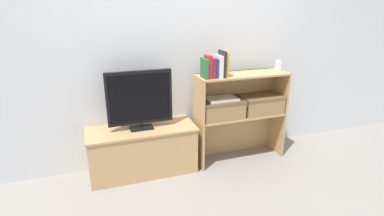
# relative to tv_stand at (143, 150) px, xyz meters

# --- Properties ---
(ground_plane) EXTENTS (16.00, 16.00, 0.00)m
(ground_plane) POSITION_rel_tv_stand_xyz_m (0.50, -0.20, -0.24)
(ground_plane) COLOR gray
(wall_back) EXTENTS (10.00, 0.05, 2.40)m
(wall_back) POSITION_rel_tv_stand_xyz_m (0.50, 0.23, 0.96)
(wall_back) COLOR silver
(wall_back) RESTS_ON ground_plane
(tv_stand) EXTENTS (1.05, 0.41, 0.48)m
(tv_stand) POSITION_rel_tv_stand_xyz_m (0.00, 0.00, 0.00)
(tv_stand) COLOR tan
(tv_stand) RESTS_ON ground_plane
(tv) EXTENTS (0.62, 0.14, 0.57)m
(tv) POSITION_rel_tv_stand_xyz_m (0.00, -0.00, 0.54)
(tv) COLOR black
(tv) RESTS_ON tv_stand
(bookshelf_lower_tier) EXTENTS (0.96, 0.31, 0.51)m
(bookshelf_lower_tier) POSITION_rel_tv_stand_xyz_m (1.04, 0.02, 0.08)
(bookshelf_lower_tier) COLOR tan
(bookshelf_lower_tier) RESTS_ON ground_plane
(bookshelf_upper_tier) EXTENTS (0.96, 0.31, 0.44)m
(bookshelf_upper_tier) POSITION_rel_tv_stand_xyz_m (1.04, 0.02, 0.55)
(bookshelf_upper_tier) COLOR tan
(bookshelf_upper_tier) RESTS_ON bookshelf_lower_tier
(book_forest) EXTENTS (0.03, 0.16, 0.19)m
(book_forest) POSITION_rel_tv_stand_xyz_m (0.61, -0.09, 0.80)
(book_forest) COLOR #286638
(book_forest) RESTS_ON bookshelf_upper_tier
(book_crimson) EXTENTS (0.04, 0.12, 0.22)m
(book_crimson) POSITION_rel_tv_stand_xyz_m (0.65, -0.09, 0.82)
(book_crimson) COLOR #B22328
(book_crimson) RESTS_ON bookshelf_upper_tier
(book_maroon) EXTENTS (0.04, 0.12, 0.19)m
(book_maroon) POSITION_rel_tv_stand_xyz_m (0.69, -0.09, 0.80)
(book_maroon) COLOR maroon
(book_maroon) RESTS_ON bookshelf_upper_tier
(book_navy) EXTENTS (0.02, 0.12, 0.18)m
(book_navy) POSITION_rel_tv_stand_xyz_m (0.72, -0.09, 0.80)
(book_navy) COLOR navy
(book_navy) RESTS_ON bookshelf_upper_tier
(book_ivory) EXTENTS (0.04, 0.15, 0.21)m
(book_ivory) POSITION_rel_tv_stand_xyz_m (0.76, -0.09, 0.81)
(book_ivory) COLOR silver
(book_ivory) RESTS_ON bookshelf_upper_tier
(book_charcoal) EXTENTS (0.02, 0.15, 0.25)m
(book_charcoal) POSITION_rel_tv_stand_xyz_m (0.79, -0.09, 0.84)
(book_charcoal) COLOR #232328
(book_charcoal) RESTS_ON bookshelf_upper_tier
(book_mustard) EXTENTS (0.03, 0.12, 0.24)m
(book_mustard) POSITION_rel_tv_stand_xyz_m (0.82, -0.09, 0.83)
(book_mustard) COLOR gold
(book_mustard) RESTS_ON bookshelf_upper_tier
(baby_monitor) EXTENTS (0.05, 0.03, 0.14)m
(baby_monitor) POSITION_rel_tv_stand_xyz_m (1.46, -0.04, 0.76)
(baby_monitor) COLOR white
(baby_monitor) RESTS_ON bookshelf_upper_tier
(storage_basket_left) EXTENTS (0.44, 0.28, 0.19)m
(storage_basket_left) POSITION_rel_tv_stand_xyz_m (0.82, -0.06, 0.37)
(storage_basket_left) COLOR #937047
(storage_basket_left) RESTS_ON bookshelf_lower_tier
(storage_basket_right) EXTENTS (0.44, 0.28, 0.19)m
(storage_basket_right) POSITION_rel_tv_stand_xyz_m (1.27, -0.06, 0.37)
(storage_basket_right) COLOR #937047
(storage_basket_right) RESTS_ON bookshelf_lower_tier
(laptop) EXTENTS (0.31, 0.21, 0.02)m
(laptop) POSITION_rel_tv_stand_xyz_m (0.82, -0.06, 0.47)
(laptop) COLOR #BCBCC1
(laptop) RESTS_ON storage_basket_left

